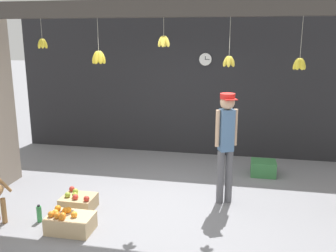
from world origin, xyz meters
TOP-DOWN VIEW (x-y plane):
  - ground_plane at (0.00, 0.00)m, footprint 60.00×60.00m
  - shop_back_wall at (0.00, 2.68)m, footprint 7.54×0.12m
  - storefront_awning at (-0.01, 0.12)m, footprint 5.64×0.25m
  - shopkeeper at (0.91, 0.26)m, footprint 0.32×0.31m
  - fruit_crate_oranges at (-1.04, -1.03)m, footprint 0.59×0.40m
  - fruit_crate_apples at (-1.20, -0.42)m, footprint 0.48×0.41m
  - produce_box_green at (1.56, 1.57)m, footprint 0.45×0.38m
  - water_bottle at (-1.57, -0.88)m, footprint 0.07×0.07m
  - wall_clock at (0.34, 2.60)m, footprint 0.27×0.03m

SIDE VIEW (x-z plane):
  - ground_plane at x=0.00m, z-range 0.00..0.00m
  - fruit_crate_apples at x=-1.20m, z-range -0.03..0.26m
  - water_bottle at x=-1.57m, z-range -0.01..0.24m
  - fruit_crate_oranges at x=-1.04m, z-range -0.03..0.28m
  - produce_box_green at x=1.56m, z-range 0.00..0.28m
  - shopkeeper at x=0.91m, z-range 0.16..1.87m
  - shop_back_wall at x=0.00m, z-range 0.00..3.01m
  - wall_clock at x=0.34m, z-range 1.91..2.18m
  - storefront_awning at x=-0.01m, z-range 2.38..3.33m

